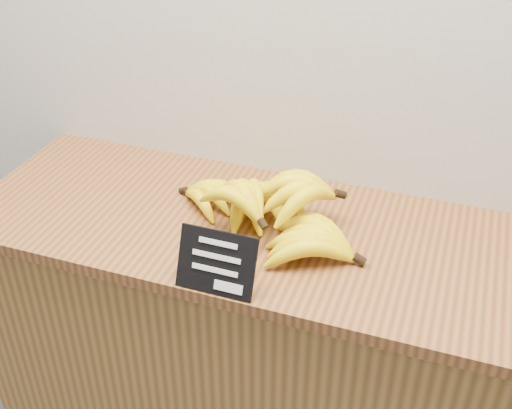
% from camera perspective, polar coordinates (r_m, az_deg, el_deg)
% --- Properties ---
extents(counter, '(1.41, 0.50, 0.90)m').
position_cam_1_polar(counter, '(1.82, 0.54, -14.32)').
color(counter, olive).
rests_on(counter, ground).
extents(counter_top, '(1.43, 0.54, 0.03)m').
position_cam_1_polar(counter_top, '(1.51, 0.64, -2.35)').
color(counter_top, brown).
rests_on(counter_top, counter).
extents(chalkboard_sign, '(0.16, 0.06, 0.12)m').
position_cam_1_polar(chalkboard_sign, '(1.30, -3.55, -5.18)').
color(chalkboard_sign, black).
rests_on(chalkboard_sign, counter_top).
extents(banana_pile, '(0.49, 0.37, 0.12)m').
position_cam_1_polar(banana_pile, '(1.46, 1.36, -0.47)').
color(banana_pile, '#FDEB0A').
rests_on(banana_pile, counter_top).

